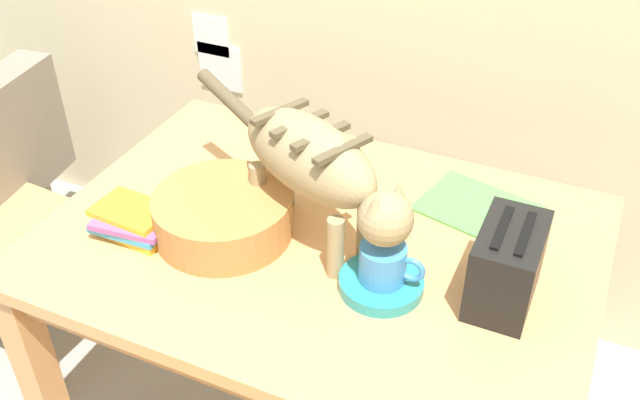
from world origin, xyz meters
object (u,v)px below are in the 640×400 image
(saucer_bowl, at_px, (381,283))
(magazine, at_px, (478,208))
(dining_table, at_px, (320,266))
(wicker_basket, at_px, (223,215))
(coffee_mug, at_px, (384,263))
(book_stack, at_px, (134,221))
(toaster, at_px, (507,265))
(wooden_chair_near, at_px, (1,229))
(cat, at_px, (316,165))

(saucer_bowl, xyz_separation_m, magazine, (0.11, 0.35, -0.01))
(dining_table, height_order, wicker_basket, wicker_basket)
(saucer_bowl, bearing_deg, coffee_mug, 0.00)
(coffee_mug, relative_size, book_stack, 0.73)
(dining_table, height_order, magazine, magazine)
(saucer_bowl, height_order, toaster, toaster)
(magazine, xyz_separation_m, wooden_chair_near, (-1.29, -0.29, -0.28))
(dining_table, xyz_separation_m, book_stack, (-0.39, -0.16, 0.12))
(book_stack, xyz_separation_m, toaster, (0.80, 0.13, 0.05))
(cat, xyz_separation_m, toaster, (0.41, -0.01, -0.12))
(saucer_bowl, height_order, wooden_chair_near, wooden_chair_near)
(saucer_bowl, height_order, magazine, saucer_bowl)
(dining_table, height_order, book_stack, book_stack)
(dining_table, bearing_deg, magazine, 39.61)
(saucer_bowl, bearing_deg, book_stack, -174.44)
(coffee_mug, bearing_deg, wicker_basket, 176.03)
(dining_table, distance_m, book_stack, 0.43)
(coffee_mug, xyz_separation_m, wooden_chair_near, (-1.18, 0.06, -0.34))
(dining_table, bearing_deg, coffee_mug, -29.14)
(coffee_mug, xyz_separation_m, magazine, (0.11, 0.35, -0.07))
(book_stack, distance_m, wooden_chair_near, 0.69)
(dining_table, bearing_deg, wicker_basket, -159.03)
(wicker_basket, relative_size, toaster, 1.55)
(wicker_basket, distance_m, toaster, 0.62)
(magazine, xyz_separation_m, toaster, (0.12, -0.28, 0.08))
(cat, bearing_deg, wicker_basket, -49.29)
(coffee_mug, distance_m, book_stack, 0.58)
(toaster, bearing_deg, book_stack, -170.76)
(coffee_mug, relative_size, toaster, 0.68)
(saucer_bowl, bearing_deg, wicker_basket, 176.00)
(magazine, height_order, wicker_basket, wicker_basket)
(magazine, height_order, toaster, toaster)
(saucer_bowl, xyz_separation_m, coffee_mug, (0.00, 0.00, 0.06))
(cat, relative_size, saucer_bowl, 3.56)
(cat, distance_m, wicker_basket, 0.26)
(cat, height_order, book_stack, cat)
(coffee_mug, bearing_deg, dining_table, 150.86)
(cat, bearing_deg, magazine, 156.50)
(cat, height_order, wicker_basket, cat)
(magazine, bearing_deg, wooden_chair_near, -153.89)
(coffee_mug, relative_size, wooden_chair_near, 0.15)
(magazine, relative_size, wooden_chair_near, 0.28)
(cat, xyz_separation_m, book_stack, (-0.39, -0.14, -0.17))
(saucer_bowl, xyz_separation_m, wooden_chair_near, (-1.18, 0.06, -0.29))
(coffee_mug, relative_size, wicker_basket, 0.44)
(cat, xyz_separation_m, coffee_mug, (0.19, -0.08, -0.13))
(book_stack, bearing_deg, coffee_mug, 5.53)
(coffee_mug, relative_size, magazine, 0.53)
(magazine, distance_m, toaster, 0.31)
(book_stack, bearing_deg, saucer_bowl, 5.56)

